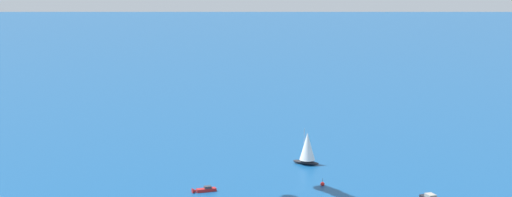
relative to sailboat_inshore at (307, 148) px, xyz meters
name	(u,v)px	position (x,y,z in m)	size (l,w,h in m)	color
sailboat_inshore	(307,148)	(0.00, 0.00, 0.00)	(5.08, 8.39, 10.51)	black
motorboat_mid_cluster	(203,190)	(38.51, -6.65, -4.31)	(5.95, 4.88, 1.79)	#B21E1E
marker_buoy	(322,184)	(15.68, 14.81, -4.41)	(1.10, 1.10, 2.10)	red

